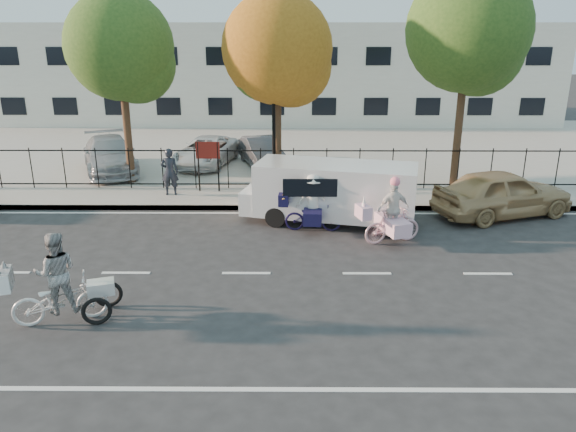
{
  "coord_description": "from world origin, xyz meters",
  "views": [
    {
      "loc": [
        1.12,
        -12.73,
        5.84
      ],
      "look_at": [
        1.03,
        1.2,
        1.1
      ],
      "focal_mm": 35.0,
      "sensor_mm": 36.0,
      "label": 1
    }
  ],
  "objects_px": {
    "bull_bike": "(312,209)",
    "pedestrian": "(170,172)",
    "unicorn_bike": "(392,219)",
    "lot_car_c": "(262,152)",
    "lamppost": "(274,109)",
    "white_van": "(332,191)",
    "gold_sedan": "(503,193)",
    "lot_car_b": "(207,151)",
    "zebra_trike": "(59,288)",
    "lot_car_a": "(110,155)"
  },
  "relations": [
    {
      "from": "bull_bike",
      "to": "lot_car_b",
      "type": "relative_size",
      "value": 0.45
    },
    {
      "from": "bull_bike",
      "to": "lamppost",
      "type": "bearing_deg",
      "value": 22.26
    },
    {
      "from": "white_van",
      "to": "pedestrian",
      "type": "distance_m",
      "value": 6.08
    },
    {
      "from": "pedestrian",
      "to": "zebra_trike",
      "type": "bearing_deg",
      "value": 83.73
    },
    {
      "from": "zebra_trike",
      "to": "white_van",
      "type": "xyz_separation_m",
      "value": [
        6.01,
        6.21,
        0.28
      ]
    },
    {
      "from": "white_van",
      "to": "pedestrian",
      "type": "xyz_separation_m",
      "value": [
        -5.52,
        2.54,
        -0.05
      ]
    },
    {
      "from": "bull_bike",
      "to": "lot_car_c",
      "type": "xyz_separation_m",
      "value": [
        -1.87,
        7.55,
        0.06
      ]
    },
    {
      "from": "pedestrian",
      "to": "lot_car_a",
      "type": "relative_size",
      "value": 0.35
    },
    {
      "from": "white_van",
      "to": "lamppost",
      "type": "bearing_deg",
      "value": 135.23
    },
    {
      "from": "bull_bike",
      "to": "pedestrian",
      "type": "bearing_deg",
      "value": 60.2
    },
    {
      "from": "gold_sedan",
      "to": "lot_car_b",
      "type": "distance_m",
      "value": 12.19
    },
    {
      "from": "bull_bike",
      "to": "gold_sedan",
      "type": "bearing_deg",
      "value": -73.23
    },
    {
      "from": "zebra_trike",
      "to": "white_van",
      "type": "distance_m",
      "value": 8.64
    },
    {
      "from": "gold_sedan",
      "to": "lot_car_c",
      "type": "relative_size",
      "value": 1.23
    },
    {
      "from": "pedestrian",
      "to": "lamppost",
      "type": "bearing_deg",
      "value": -175.86
    },
    {
      "from": "lot_car_b",
      "to": "lot_car_a",
      "type": "bearing_deg",
      "value": -152.3
    },
    {
      "from": "lot_car_a",
      "to": "lot_car_b",
      "type": "relative_size",
      "value": 1.13
    },
    {
      "from": "gold_sedan",
      "to": "lot_car_a",
      "type": "relative_size",
      "value": 0.95
    },
    {
      "from": "gold_sedan",
      "to": "bull_bike",
      "type": "bearing_deg",
      "value": 83.94
    },
    {
      "from": "zebra_trike",
      "to": "gold_sedan",
      "type": "bearing_deg",
      "value": -77.26
    },
    {
      "from": "zebra_trike",
      "to": "lot_car_b",
      "type": "relative_size",
      "value": 0.54
    },
    {
      "from": "unicorn_bike",
      "to": "bull_bike",
      "type": "relative_size",
      "value": 1.04
    },
    {
      "from": "lamppost",
      "to": "unicorn_bike",
      "type": "height_order",
      "value": "lamppost"
    },
    {
      "from": "unicorn_bike",
      "to": "gold_sedan",
      "type": "height_order",
      "value": "unicorn_bike"
    },
    {
      "from": "lot_car_a",
      "to": "lot_car_b",
      "type": "bearing_deg",
      "value": -4.71
    },
    {
      "from": "pedestrian",
      "to": "lot_car_b",
      "type": "distance_m",
      "value": 4.57
    },
    {
      "from": "white_van",
      "to": "gold_sedan",
      "type": "distance_m",
      "value": 5.55
    },
    {
      "from": "unicorn_bike",
      "to": "lot_car_a",
      "type": "xyz_separation_m",
      "value": [
        -10.24,
        7.58,
        0.13
      ]
    },
    {
      "from": "white_van",
      "to": "lot_car_b",
      "type": "height_order",
      "value": "white_van"
    },
    {
      "from": "lamppost",
      "to": "zebra_trike",
      "type": "relative_size",
      "value": 1.9
    },
    {
      "from": "lot_car_a",
      "to": "lot_car_c",
      "type": "xyz_separation_m",
      "value": [
        6.17,
        0.95,
        -0.08
      ]
    },
    {
      "from": "zebra_trike",
      "to": "unicorn_bike",
      "type": "distance_m",
      "value": 8.81
    },
    {
      "from": "zebra_trike",
      "to": "lot_car_b",
      "type": "xyz_separation_m",
      "value": [
        1.11,
        13.26,
        -0.02
      ]
    },
    {
      "from": "white_van",
      "to": "pedestrian",
      "type": "height_order",
      "value": "white_van"
    },
    {
      "from": "unicorn_bike",
      "to": "gold_sedan",
      "type": "distance_m",
      "value": 4.61
    },
    {
      "from": "gold_sedan",
      "to": "lot_car_a",
      "type": "bearing_deg",
      "value": 50.91
    },
    {
      "from": "zebra_trike",
      "to": "lot_car_c",
      "type": "relative_size",
      "value": 0.62
    },
    {
      "from": "lamppost",
      "to": "lot_car_b",
      "type": "height_order",
      "value": "lamppost"
    },
    {
      "from": "lamppost",
      "to": "lot_car_b",
      "type": "distance_m",
      "value": 5.59
    },
    {
      "from": "pedestrian",
      "to": "lot_car_c",
      "type": "height_order",
      "value": "pedestrian"
    },
    {
      "from": "unicorn_bike",
      "to": "gold_sedan",
      "type": "xyz_separation_m",
      "value": [
        3.95,
        2.38,
        0.06
      ]
    },
    {
      "from": "gold_sedan",
      "to": "pedestrian",
      "type": "height_order",
      "value": "pedestrian"
    },
    {
      "from": "white_van",
      "to": "gold_sedan",
      "type": "xyz_separation_m",
      "value": [
        5.5,
        0.69,
        -0.27
      ]
    },
    {
      "from": "lamppost",
      "to": "pedestrian",
      "type": "bearing_deg",
      "value": -172.76
    },
    {
      "from": "lot_car_a",
      "to": "lot_car_c",
      "type": "relative_size",
      "value": 1.29
    },
    {
      "from": "bull_bike",
      "to": "lot_car_b",
      "type": "height_order",
      "value": "bull_bike"
    },
    {
      "from": "gold_sedan",
      "to": "lot_car_c",
      "type": "height_order",
      "value": "gold_sedan"
    },
    {
      "from": "lamppost",
      "to": "white_van",
      "type": "height_order",
      "value": "lamppost"
    },
    {
      "from": "white_van",
      "to": "lot_car_b",
      "type": "bearing_deg",
      "value": 137.94
    },
    {
      "from": "unicorn_bike",
      "to": "lot_car_b",
      "type": "height_order",
      "value": "unicorn_bike"
    }
  ]
}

